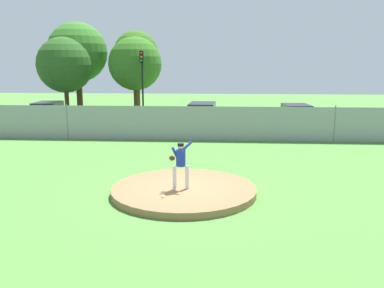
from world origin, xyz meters
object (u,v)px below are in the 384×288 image
parked_car_charcoal (296,117)px  traffic_cone_orange (253,119)px  parked_car_white (202,116)px  pitcher_youth (180,161)px  baseball (163,197)px  traffic_light_near (142,74)px  parked_car_slate (48,114)px

parked_car_charcoal → traffic_cone_orange: (-2.62, 2.84, -0.54)m
parked_car_white → pitcher_youth: bearing=-90.5°
pitcher_youth → baseball: bearing=-116.6°
parked_car_charcoal → pitcher_youth: bearing=-113.9°
traffic_light_near → pitcher_youth: bearing=-75.9°
parked_car_charcoal → parked_car_slate: (-17.38, 0.55, -0.00)m
baseball → traffic_cone_orange: size_ratio=0.13×
parked_car_charcoal → traffic_cone_orange: bearing=132.7°
baseball → parked_car_white: parked_car_white is taller
pitcher_youth → traffic_cone_orange: (3.87, 17.44, -0.96)m
parked_car_slate → pitcher_youth: bearing=-54.3°
parked_car_slate → parked_car_charcoal: bearing=-1.8°
parked_car_slate → traffic_cone_orange: parked_car_slate is taller
traffic_light_near → parked_car_charcoal: bearing=-19.9°
pitcher_youth → traffic_cone_orange: size_ratio=3.04×
traffic_cone_orange → parked_car_slate: bearing=-171.2°
baseball → parked_car_slate: parked_car_slate is taller
pitcher_youth → parked_car_slate: size_ratio=0.39×
parked_car_slate → baseball: bearing=-57.1°
traffic_cone_orange → pitcher_youth: bearing=-102.5°
parked_car_slate → traffic_light_near: (6.21, 3.49, 2.80)m
parked_car_charcoal → parked_car_slate: bearing=178.2°
baseball → traffic_light_near: bearing=102.1°
parked_car_white → parked_car_slate: parked_car_white is taller
pitcher_youth → parked_car_slate: 18.67m
parked_car_slate → traffic_light_near: traffic_light_near is taller
baseball → parked_car_slate: 19.19m
parked_car_white → baseball: bearing=-92.2°
traffic_cone_orange → traffic_light_near: 9.26m
traffic_cone_orange → traffic_light_near: traffic_light_near is taller
baseball → parked_car_charcoal: size_ratio=0.02×
parked_car_white → traffic_cone_orange: bearing=32.4°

